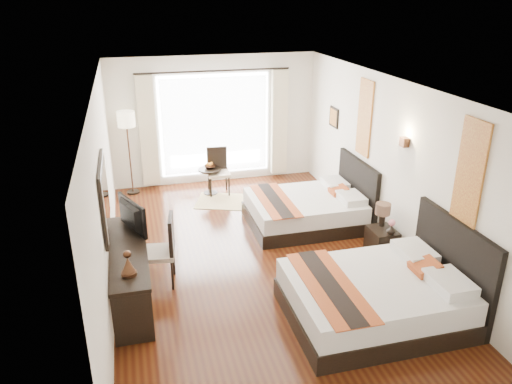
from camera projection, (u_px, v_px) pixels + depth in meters
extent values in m
cube|color=#37140A|center=(258.00, 260.00, 8.08)|extent=(4.50, 7.50, 0.01)
cube|color=white|center=(258.00, 86.00, 7.03)|extent=(4.50, 7.50, 0.02)
cube|color=silver|center=(392.00, 166.00, 8.08)|extent=(0.01, 7.50, 2.80)
cube|color=silver|center=(104.00, 193.00, 7.03)|extent=(0.01, 7.50, 2.80)
cube|color=silver|center=(214.00, 120.00, 10.91)|extent=(4.50, 0.01, 2.80)
cube|color=silver|center=(371.00, 330.00, 4.19)|extent=(4.50, 0.01, 2.80)
cube|color=white|center=(215.00, 125.00, 10.93)|extent=(2.40, 0.02, 2.20)
cube|color=white|center=(215.00, 126.00, 10.88)|extent=(2.30, 0.02, 2.10)
cube|color=beige|center=(148.00, 131.00, 10.51)|extent=(0.35, 0.14, 2.35)
cube|color=beige|center=(279.00, 123.00, 11.19)|extent=(0.35, 0.14, 2.35)
cube|color=maroon|center=(470.00, 173.00, 6.19)|extent=(0.03, 0.50, 1.35)
cube|color=maroon|center=(365.00, 118.00, 8.81)|extent=(0.03, 0.50, 1.35)
cube|color=#3F2516|center=(404.00, 142.00, 7.53)|extent=(0.10, 0.14, 0.14)
cube|color=black|center=(104.00, 197.00, 6.50)|extent=(0.04, 1.25, 0.95)
cube|color=white|center=(106.00, 197.00, 6.50)|extent=(0.01, 1.12, 0.82)
cube|color=black|center=(371.00, 309.00, 6.60)|extent=(2.20, 1.71, 0.27)
cube|color=silver|center=(373.00, 290.00, 6.49)|extent=(2.14, 1.67, 0.32)
cube|color=black|center=(452.00, 265.00, 6.67)|extent=(0.08, 1.71, 1.29)
cube|color=#8C3B16|center=(330.00, 286.00, 6.28)|extent=(0.59, 1.77, 0.02)
cube|color=black|center=(304.00, 218.00, 9.25)|extent=(2.01, 1.57, 0.24)
cube|color=silver|center=(304.00, 205.00, 9.15)|extent=(1.95, 1.53, 0.29)
cube|color=black|center=(357.00, 190.00, 9.32)|extent=(0.08, 1.57, 1.17)
cube|color=#8C3B16|center=(275.00, 200.00, 8.96)|extent=(0.54, 1.63, 0.02)
cube|color=black|center=(382.00, 242.00, 8.12)|extent=(0.40, 0.49, 0.47)
cylinder|color=black|center=(382.00, 220.00, 8.07)|extent=(0.10, 0.10, 0.20)
cylinder|color=#3C291D|center=(383.00, 209.00, 7.99)|extent=(0.24, 0.24, 0.18)
imported|color=black|center=(391.00, 228.00, 7.84)|extent=(0.19, 0.19, 0.15)
cube|color=black|center=(131.00, 272.00, 6.99)|extent=(0.50, 2.20, 0.76)
imported|color=black|center=(127.00, 216.00, 7.26)|extent=(0.43, 0.80, 0.48)
cube|color=#B9A38E|center=(157.00, 253.00, 7.26)|extent=(0.56, 0.56, 0.07)
cube|color=black|center=(171.00, 234.00, 7.17)|extent=(0.12, 0.47, 0.55)
cylinder|color=black|center=(133.00, 192.00, 10.73)|extent=(0.27, 0.27, 0.03)
cylinder|color=#3F2516|center=(130.00, 158.00, 10.44)|extent=(0.03, 0.03, 1.50)
cylinder|color=#FCEFC5|center=(126.00, 119.00, 10.13)|extent=(0.36, 0.36, 0.31)
cylinder|color=black|center=(210.00, 181.00, 10.58)|extent=(0.49, 0.49, 0.56)
imported|color=#48341A|center=(210.00, 167.00, 10.50)|extent=(0.27, 0.27, 0.06)
cube|color=#B9A38E|center=(218.00, 173.00, 10.53)|extent=(0.48, 0.48, 0.06)
cube|color=black|center=(217.00, 158.00, 10.61)|extent=(0.43, 0.07, 0.51)
cube|color=tan|center=(228.00, 201.00, 10.28)|extent=(1.49, 1.25, 0.01)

